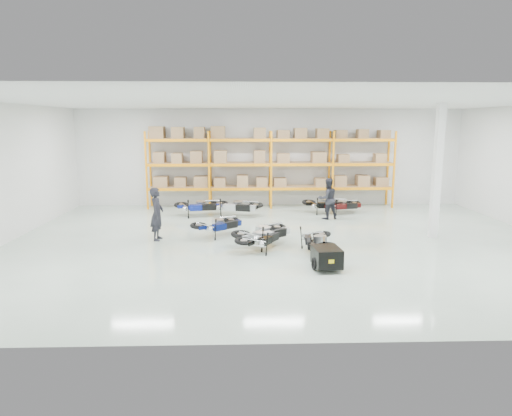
{
  "coord_description": "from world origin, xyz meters",
  "views": [
    {
      "loc": [
        -1.32,
        -14.48,
        3.85
      ],
      "look_at": [
        -0.87,
        0.26,
        1.1
      ],
      "focal_mm": 32.0,
      "sensor_mm": 36.0,
      "label": 1
    }
  ],
  "objects_px": {
    "moto_blue_centre": "(219,221)",
    "person_left": "(157,214)",
    "trailer": "(327,257)",
    "moto_back_c": "(326,201)",
    "moto_black_far_left": "(261,234)",
    "person_back": "(328,199)",
    "moto_silver_left": "(264,229)",
    "moto_back_b": "(236,203)",
    "moto_back_a": "(200,203)",
    "moto_touring_right": "(317,237)",
    "moto_back_d": "(342,202)"
  },
  "relations": [
    {
      "from": "moto_silver_left",
      "to": "moto_back_c",
      "type": "xyz_separation_m",
      "value": [
        2.96,
        5.33,
        -0.02
      ]
    },
    {
      "from": "moto_black_far_left",
      "to": "moto_back_b",
      "type": "distance_m",
      "value": 5.3
    },
    {
      "from": "moto_black_far_left",
      "to": "trailer",
      "type": "bearing_deg",
      "value": 163.01
    },
    {
      "from": "moto_back_d",
      "to": "person_left",
      "type": "height_order",
      "value": "person_left"
    },
    {
      "from": "moto_silver_left",
      "to": "moto_back_d",
      "type": "height_order",
      "value": "moto_silver_left"
    },
    {
      "from": "moto_silver_left",
      "to": "moto_back_c",
      "type": "bearing_deg",
      "value": -67.32
    },
    {
      "from": "person_left",
      "to": "moto_back_d",
      "type": "bearing_deg",
      "value": -55.23
    },
    {
      "from": "moto_back_d",
      "to": "moto_black_far_left",
      "type": "bearing_deg",
      "value": 134.99
    },
    {
      "from": "moto_black_far_left",
      "to": "moto_touring_right",
      "type": "bearing_deg",
      "value": -159.24
    },
    {
      "from": "person_left",
      "to": "trailer",
      "type": "bearing_deg",
      "value": -119.45
    },
    {
      "from": "moto_back_a",
      "to": "person_back",
      "type": "height_order",
      "value": "person_back"
    },
    {
      "from": "trailer",
      "to": "moto_back_a",
      "type": "xyz_separation_m",
      "value": [
        -4.02,
        7.31,
        0.2
      ]
    },
    {
      "from": "moto_back_b",
      "to": "moto_blue_centre",
      "type": "bearing_deg",
      "value": -172.78
    },
    {
      "from": "moto_back_b",
      "to": "person_left",
      "type": "height_order",
      "value": "person_left"
    },
    {
      "from": "trailer",
      "to": "moto_back_b",
      "type": "xyz_separation_m",
      "value": [
        -2.48,
        7.18,
        0.22
      ]
    },
    {
      "from": "moto_back_a",
      "to": "person_left",
      "type": "xyz_separation_m",
      "value": [
        -1.05,
        -3.97,
        0.33
      ]
    },
    {
      "from": "moto_blue_centre",
      "to": "moto_back_a",
      "type": "distance_m",
      "value": 3.6
    },
    {
      "from": "moto_blue_centre",
      "to": "trailer",
      "type": "distance_m",
      "value": 4.91
    },
    {
      "from": "moto_back_a",
      "to": "moto_back_c",
      "type": "relative_size",
      "value": 1.03
    },
    {
      "from": "moto_back_b",
      "to": "moto_back_d",
      "type": "xyz_separation_m",
      "value": [
        4.54,
        0.42,
        -0.08
      ]
    },
    {
      "from": "moto_silver_left",
      "to": "person_back",
      "type": "height_order",
      "value": "person_back"
    },
    {
      "from": "moto_blue_centre",
      "to": "person_back",
      "type": "relative_size",
      "value": 1.01
    },
    {
      "from": "moto_blue_centre",
      "to": "person_left",
      "type": "relative_size",
      "value": 0.95
    },
    {
      "from": "moto_black_far_left",
      "to": "moto_back_a",
      "type": "xyz_separation_m",
      "value": [
        -2.36,
        5.36,
        0.05
      ]
    },
    {
      "from": "moto_back_a",
      "to": "moto_back_b",
      "type": "xyz_separation_m",
      "value": [
        1.54,
        -0.13,
        0.01
      ]
    },
    {
      "from": "moto_black_far_left",
      "to": "person_left",
      "type": "bearing_deg",
      "value": 10.5
    },
    {
      "from": "moto_back_c",
      "to": "person_left",
      "type": "bearing_deg",
      "value": 123.17
    },
    {
      "from": "moto_silver_left",
      "to": "trailer",
      "type": "distance_m",
      "value": 2.88
    },
    {
      "from": "moto_back_b",
      "to": "person_back",
      "type": "xyz_separation_m",
      "value": [
        3.71,
        -0.63,
        0.27
      ]
    },
    {
      "from": "moto_back_b",
      "to": "moto_back_c",
      "type": "bearing_deg",
      "value": -64.56
    },
    {
      "from": "moto_blue_centre",
      "to": "moto_back_d",
      "type": "bearing_deg",
      "value": -92.27
    },
    {
      "from": "person_left",
      "to": "moto_blue_centre",
      "type": "bearing_deg",
      "value": -72.14
    },
    {
      "from": "moto_back_b",
      "to": "person_back",
      "type": "distance_m",
      "value": 3.77
    },
    {
      "from": "moto_touring_right",
      "to": "person_back",
      "type": "bearing_deg",
      "value": 81.71
    },
    {
      "from": "moto_touring_right",
      "to": "moto_back_d",
      "type": "xyz_separation_m",
      "value": [
        2.07,
        6.0,
        -0.01
      ]
    },
    {
      "from": "person_left",
      "to": "person_back",
      "type": "height_order",
      "value": "person_left"
    },
    {
      "from": "moto_blue_centre",
      "to": "moto_back_c",
      "type": "relative_size",
      "value": 0.95
    },
    {
      "from": "moto_black_far_left",
      "to": "moto_back_b",
      "type": "relative_size",
      "value": 0.89
    },
    {
      "from": "moto_back_d",
      "to": "person_back",
      "type": "bearing_deg",
      "value": 129.99
    },
    {
      "from": "trailer",
      "to": "moto_back_c",
      "type": "xyz_separation_m",
      "value": [
        1.42,
        7.76,
        0.19
      ]
    },
    {
      "from": "moto_black_far_left",
      "to": "moto_back_d",
      "type": "distance_m",
      "value": 6.77
    },
    {
      "from": "moto_silver_left",
      "to": "moto_back_a",
      "type": "relative_size",
      "value": 1.01
    },
    {
      "from": "moto_back_b",
      "to": "person_left",
      "type": "bearing_deg",
      "value": 162.94
    },
    {
      "from": "moto_back_b",
      "to": "trailer",
      "type": "bearing_deg",
      "value": -144.0
    },
    {
      "from": "moto_touring_right",
      "to": "trailer",
      "type": "relative_size",
      "value": 1.12
    },
    {
      "from": "moto_back_d",
      "to": "person_left",
      "type": "distance_m",
      "value": 8.32
    },
    {
      "from": "moto_back_a",
      "to": "moto_back_d",
      "type": "height_order",
      "value": "moto_back_a"
    },
    {
      "from": "trailer",
      "to": "moto_back_c",
      "type": "distance_m",
      "value": 7.89
    },
    {
      "from": "moto_silver_left",
      "to": "moto_touring_right",
      "type": "bearing_deg",
      "value": -156.52
    },
    {
      "from": "moto_touring_right",
      "to": "person_left",
      "type": "bearing_deg",
      "value": 166.78
    }
  ]
}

